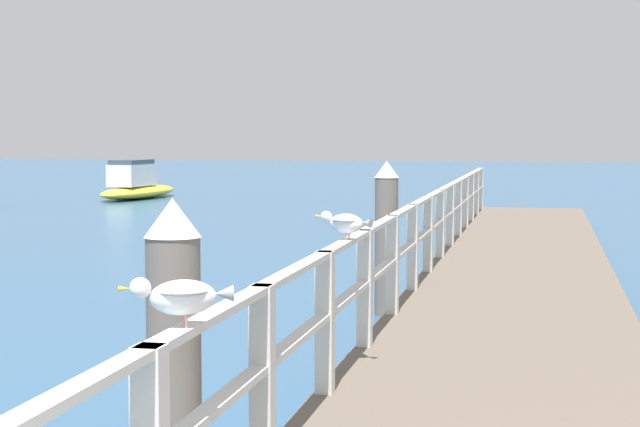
% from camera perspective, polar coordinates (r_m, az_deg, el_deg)
% --- Properties ---
extents(pier_deck, '(2.45, 24.26, 0.39)m').
position_cam_1_polar(pier_deck, '(13.53, 10.79, -4.11)').
color(pier_deck, brown).
rests_on(pier_deck, ground_plane).
extents(pier_railing, '(0.12, 22.78, 0.99)m').
position_cam_1_polar(pier_railing, '(13.51, 5.97, -0.61)').
color(pier_railing, beige).
rests_on(pier_railing, pier_deck).
extents(dock_piling_near, '(0.29, 0.29, 1.86)m').
position_cam_1_polar(dock_piling_near, '(5.43, -8.02, -8.87)').
color(dock_piling_near, '#6B6056').
rests_on(dock_piling_near, ground_plane).
extents(dock_piling_far, '(0.29, 0.29, 1.86)m').
position_cam_1_polar(dock_piling_far, '(12.47, 3.67, -1.32)').
color(dock_piling_far, '#6B6056').
rests_on(dock_piling_far, ground_plane).
extents(seagull_foreground, '(0.45, 0.25, 0.21)m').
position_cam_1_polar(seagull_foreground, '(4.36, -7.66, -4.48)').
color(seagull_foreground, white).
rests_on(seagull_foreground, pier_railing).
extents(seagull_background, '(0.47, 0.24, 0.21)m').
position_cam_1_polar(seagull_background, '(7.86, 1.40, -0.48)').
color(seagull_background, white).
rests_on(seagull_background, pier_railing).
extents(boat_3, '(1.80, 4.77, 1.32)m').
position_cam_1_polar(boat_3, '(35.31, -10.07, 1.51)').
color(boat_3, gold).
rests_on(boat_3, ground_plane).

